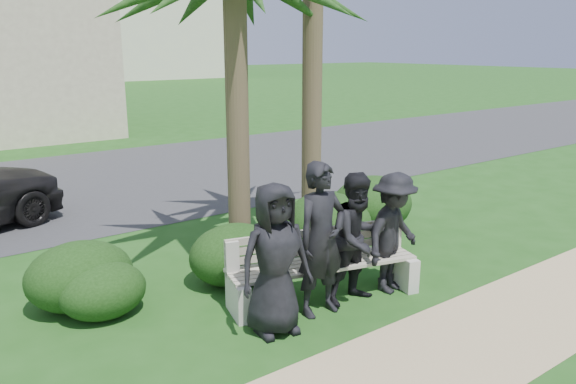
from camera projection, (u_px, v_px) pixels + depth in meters
The scene contains 14 objects.
ground at pixel (316, 300), 7.08m from camera, with size 160.00×160.00×0.00m, color #1C4B15.
footpath at pixel (429, 363), 5.69m from camera, with size 30.00×1.60×0.01m, color tan.
asphalt_street at pixel (102, 182), 13.29m from camera, with size 160.00×8.00×0.01m, color #2D2D30.
park_bench at pixel (323, 270), 7.04m from camera, with size 2.58×1.17×0.85m.
man_a at pixel (275, 259), 6.12m from camera, with size 0.84×0.55×1.72m, color black.
man_b at pixel (321, 239), 6.55m from camera, with size 0.68×0.44×1.85m, color black.
man_c at pixel (358, 238), 6.89m from camera, with size 0.80×0.63×1.65m, color black.
man_d at pixel (393, 233), 7.20m from camera, with size 1.02×0.59×1.58m, color black.
hedge_a at pixel (103, 289), 6.62m from camera, with size 1.03×0.85×0.67m, color black.
hedge_b at pixel (80, 274), 6.84m from camera, with size 1.30×1.07×0.85m, color black.
hedge_c at pixel (234, 253), 7.57m from camera, with size 1.27×1.05×0.83m, color black.
hedge_d at pixel (329, 224), 8.63m from camera, with size 1.42×1.18×0.93m, color black.
hedge_e at pixel (325, 220), 8.85m from camera, with size 1.42×1.17×0.92m, color black.
hedge_f at pixel (372, 202), 9.74m from camera, with size 1.50×1.24×0.98m, color black.
Camera 1 is at (-4.18, -5.01, 3.11)m, focal length 35.00 mm.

